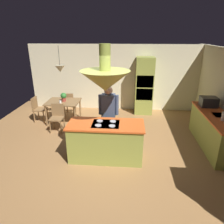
# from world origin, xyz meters

# --- Properties ---
(ground) EXTENTS (8.16, 8.16, 0.00)m
(ground) POSITION_xyz_m (0.00, 0.00, 0.00)
(ground) COLOR #9E7042
(wall_back) EXTENTS (6.80, 0.10, 2.55)m
(wall_back) POSITION_xyz_m (0.00, 3.45, 1.27)
(wall_back) COLOR beige
(wall_back) RESTS_ON ground
(kitchen_island) EXTENTS (1.81, 0.79, 0.95)m
(kitchen_island) POSITION_xyz_m (0.00, -0.20, 0.47)
(kitchen_island) COLOR #939E42
(kitchen_island) RESTS_ON ground
(counter_run_right) EXTENTS (0.73, 2.27, 0.93)m
(counter_run_right) POSITION_xyz_m (2.84, 0.60, 0.47)
(counter_run_right) COLOR #939E42
(counter_run_right) RESTS_ON ground
(oven_tower) EXTENTS (0.66, 0.62, 2.13)m
(oven_tower) POSITION_xyz_m (1.10, 3.04, 1.07)
(oven_tower) COLOR #939E42
(oven_tower) RESTS_ON ground
(dining_table) EXTENTS (1.09, 0.90, 0.76)m
(dining_table) POSITION_xyz_m (-1.70, 1.90, 0.66)
(dining_table) COLOR olive
(dining_table) RESTS_ON ground
(person_at_island) EXTENTS (0.53, 0.22, 1.67)m
(person_at_island) POSITION_xyz_m (0.00, 0.47, 0.96)
(person_at_island) COLOR tan
(person_at_island) RESTS_ON ground
(range_hood) EXTENTS (1.10, 1.10, 1.00)m
(range_hood) POSITION_xyz_m (0.00, -0.20, 1.98)
(range_hood) COLOR #939E42
(pendant_light_over_table) EXTENTS (0.32, 0.32, 0.82)m
(pendant_light_over_table) POSITION_xyz_m (-1.70, 1.90, 1.86)
(pendant_light_over_table) COLOR beige
(chair_facing_island) EXTENTS (0.40, 0.40, 0.87)m
(chair_facing_island) POSITION_xyz_m (-1.70, 1.23, 0.50)
(chair_facing_island) COLOR olive
(chair_facing_island) RESTS_ON ground
(chair_by_back_wall) EXTENTS (0.40, 0.40, 0.87)m
(chair_by_back_wall) POSITION_xyz_m (-1.70, 2.57, 0.50)
(chair_by_back_wall) COLOR olive
(chair_by_back_wall) RESTS_ON ground
(chair_at_corner) EXTENTS (0.40, 0.40, 0.87)m
(chair_at_corner) POSITION_xyz_m (-2.62, 1.90, 0.50)
(chair_at_corner) COLOR olive
(chair_at_corner) RESTS_ON ground
(potted_plant_on_table) EXTENTS (0.20, 0.20, 0.30)m
(potted_plant_on_table) POSITION_xyz_m (-1.66, 1.90, 0.93)
(potted_plant_on_table) COLOR #99382D
(potted_plant_on_table) RESTS_ON dining_table
(cup_on_table) EXTENTS (0.07, 0.07, 0.09)m
(cup_on_table) POSITION_xyz_m (-1.72, 1.67, 0.81)
(cup_on_table) COLOR white
(cup_on_table) RESTS_ON dining_table
(canister_sugar) EXTENTS (0.10, 0.10, 0.22)m
(canister_sugar) POSITION_xyz_m (2.84, 0.22, 1.04)
(canister_sugar) COLOR silver
(canister_sugar) RESTS_ON counter_run_right
(microwave_on_counter) EXTENTS (0.46, 0.36, 0.28)m
(microwave_on_counter) POSITION_xyz_m (2.84, 1.27, 1.07)
(microwave_on_counter) COLOR #232326
(microwave_on_counter) RESTS_ON counter_run_right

